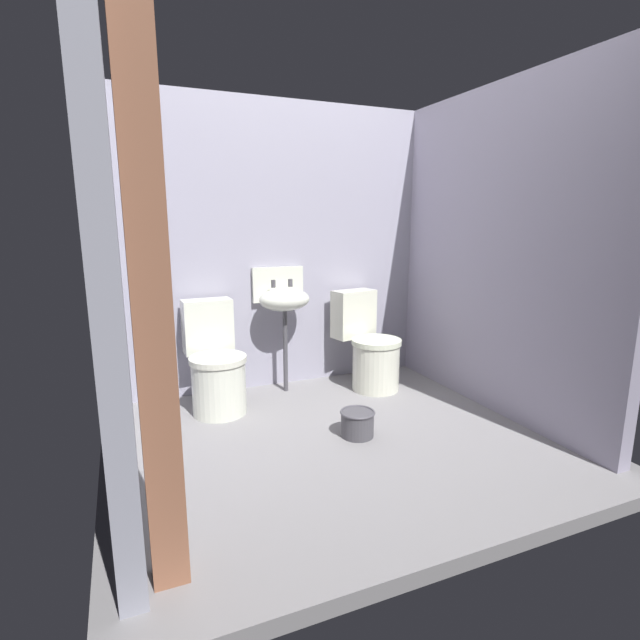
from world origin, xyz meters
TOP-DOWN VIEW (x-y plane):
  - ground_plane at (0.00, 0.00)m, footprint 2.81×2.52m
  - wall_back at (0.00, 1.11)m, footprint 2.81×0.10m
  - wall_left at (-1.26, 0.10)m, footprint 0.10×2.32m
  - wall_right at (1.26, 0.10)m, footprint 0.10×2.32m
  - wooden_door_post at (-1.12, -0.91)m, footprint 0.13×0.13m
  - toilet_left at (-0.63, 0.71)m, footprint 0.41×0.60m
  - toilet_right at (0.62, 0.71)m, footprint 0.49×0.65m
  - sink at (-0.05, 0.90)m, footprint 0.42×0.35m
  - bucket at (0.11, -0.09)m, footprint 0.23×0.23m

SIDE VIEW (x-z plane):
  - ground_plane at x=0.00m, z-range -0.08..0.00m
  - bucket at x=0.11m, z-range 0.00..0.17m
  - toilet_left at x=-0.63m, z-range -0.07..0.71m
  - toilet_right at x=0.62m, z-range -0.07..0.71m
  - sink at x=-0.05m, z-range 0.26..1.25m
  - wall_back at x=0.00m, z-range 0.00..2.27m
  - wall_left at x=-1.26m, z-range 0.00..2.27m
  - wall_right at x=1.26m, z-range 0.00..2.27m
  - wooden_door_post at x=-1.12m, z-range 0.00..2.27m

